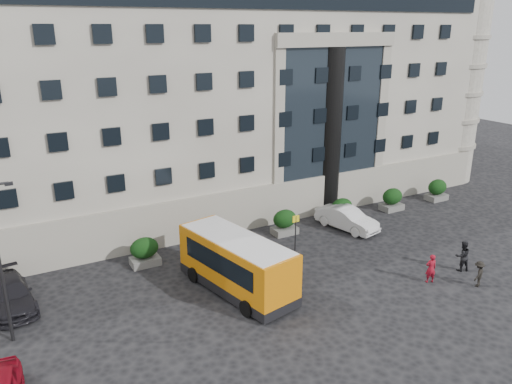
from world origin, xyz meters
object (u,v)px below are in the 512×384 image
minibus (237,262)px  hedge_b (220,236)px  parked_car_d (6,236)px  white_taxi (347,219)px  hedge_c (285,222)px  pedestrian_c (479,274)px  hedge_f (437,190)px  pedestrian_b (462,256)px  street_lamp (0,258)px  bus_stop_sign (296,227)px  parked_car_c (10,294)px  hedge_e (392,199)px  pedestrian_a (431,268)px  hedge_a (145,251)px  hedge_d (342,210)px

minibus → hedge_b: bearing=63.1°
parked_car_d → white_taxi: bearing=-25.1°
hedge_c → pedestrian_c: hedge_c is taller
hedge_f → pedestrian_b: pedestrian_b is taller
hedge_c → minibus: minibus is taller
street_lamp → minibus: 11.92m
bus_stop_sign → parked_car_c: (-17.32, 1.39, -0.99)m
hedge_b → minibus: size_ratio=0.23×
hedge_b → parked_car_d: (-12.70, 7.59, -0.30)m
hedge_e → pedestrian_a: 12.31m
pedestrian_c → parked_car_c: bearing=-44.9°
hedge_e → minibus: minibus is taller
parked_car_d → pedestrian_c: (23.67, -19.60, 0.16)m
hedge_a → bus_stop_sign: size_ratio=0.73×
hedge_b → minibus: minibus is taller
white_taxi → pedestrian_c: (1.21, -10.57, -0.03)m
hedge_f → white_taxi: bearing=-172.6°
hedge_a → hedge_d: same height
street_lamp → hedge_f: bearing=8.0°
hedge_d → pedestrian_b: pedestrian_b is taller
hedge_d → pedestrian_a: size_ratio=1.03×
pedestrian_c → parked_car_d: bearing=-60.7°
hedge_c → pedestrian_b: size_ratio=0.95×
street_lamp → pedestrian_c: bearing=-16.6°
hedge_e → bus_stop_sign: (-11.30, -2.80, 0.80)m
hedge_e → hedge_f: bearing=0.0°
hedge_b → parked_car_c: hedge_b is taller
hedge_f → white_taxi: (-11.04, -1.43, -0.11)m
white_taxi → hedge_e: bearing=0.5°
hedge_d → minibus: size_ratio=0.23×
hedge_a → minibus: (3.66, -5.67, 0.85)m
hedge_c → hedge_e: same height
hedge_b → pedestrian_c: size_ratio=1.17×
bus_stop_sign → pedestrian_a: bus_stop_sign is taller
hedge_d → white_taxi: bearing=-114.0°
street_lamp → bus_stop_sign: size_ratio=3.17×
minibus → pedestrian_a: (10.43, -4.65, -0.89)m
hedge_e → minibus: 18.07m
hedge_e → parked_car_c: 28.66m
hedge_e → pedestrian_a: bearing=-123.0°
hedge_b → hedge_c: size_ratio=1.00×
hedge_b → pedestrian_c: (10.97, -12.00, -0.14)m
minibus → white_taxi: minibus is taller
hedge_b → pedestrian_c: hedge_b is taller
hedge_a → hedge_c: 10.40m
hedge_d → minibus: bearing=-154.6°
hedge_f → bus_stop_sign: size_ratio=0.73×
pedestrian_a → pedestrian_c: pedestrian_a is taller
pedestrian_c → white_taxi: bearing=-104.5°
pedestrian_b → hedge_d: bearing=-63.4°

